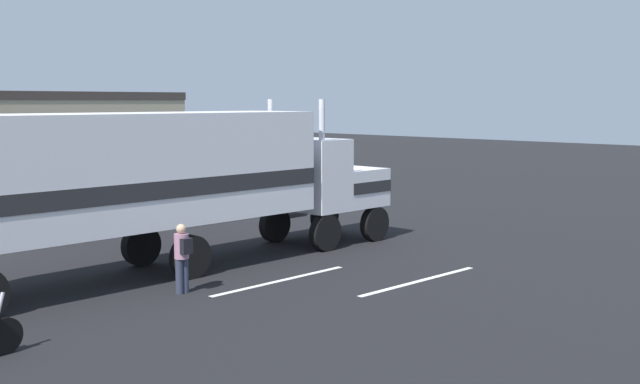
{
  "coord_description": "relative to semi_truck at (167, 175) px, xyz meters",
  "views": [
    {
      "loc": [
        -17.67,
        -17.32,
        4.45
      ],
      "look_at": [
        -0.45,
        -0.49,
        1.6
      ],
      "focal_mm": 43.32,
      "sensor_mm": 36.0,
      "label": 1
    }
  ],
  "objects": [
    {
      "name": "semi_truck",
      "position": [
        0.0,
        0.0,
        0.0
      ],
      "size": [
        14.21,
        3.1,
        4.5
      ],
      "color": "white",
      "rests_on": "ground_plane"
    },
    {
      "name": "building_backdrop",
      "position": [
        8.26,
        29.09,
        0.19
      ],
      "size": [
        22.57,
        6.38,
        5.02
      ],
      "color": "#B7AD8C",
      "rests_on": "ground_plane"
    },
    {
      "name": "lane_stripe_near",
      "position": [
        1.28,
        -2.95,
        -2.52
      ],
      "size": [
        4.4,
        0.2,
        0.01
      ],
      "primitive_type": "cube",
      "rotation": [
        0.0,
        0.0,
        0.01
      ],
      "color": "silver",
      "rests_on": "ground_plane"
    },
    {
      "name": "parked_bus",
      "position": [
        5.33,
        9.67,
        -0.46
      ],
      "size": [
        11.26,
        4.19,
        3.4
      ],
      "color": "#BFB29E",
      "rests_on": "ground_plane"
    },
    {
      "name": "person_bystander",
      "position": [
        -1.15,
        -2.23,
        -1.63
      ],
      "size": [
        0.34,
        0.45,
        1.63
      ],
      "color": "#2D3347",
      "rests_on": "ground_plane"
    },
    {
      "name": "lane_stripe_mid",
      "position": [
        3.67,
        -5.44,
        -2.52
      ],
      "size": [
        4.4,
        0.25,
        0.01
      ],
      "primitive_type": "cube",
      "rotation": [
        0.0,
        0.0,
        -0.02
      ],
      "color": "silver",
      "rests_on": "ground_plane"
    },
    {
      "name": "ground_plane",
      "position": [
        6.21,
        0.55,
        -2.52
      ],
      "size": [
        120.0,
        120.0,
        0.0
      ],
      "primitive_type": "plane",
      "color": "black"
    }
  ]
}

